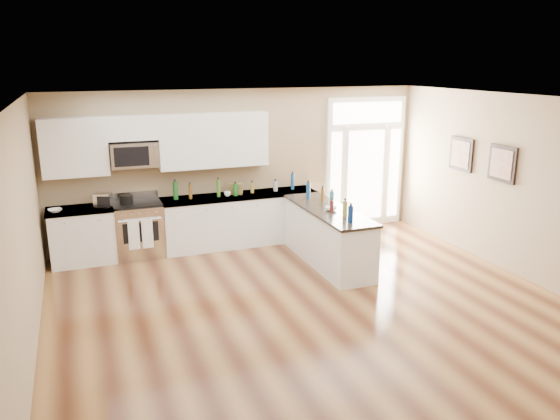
% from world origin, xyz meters
% --- Properties ---
extents(ground, '(8.00, 8.00, 0.00)m').
position_xyz_m(ground, '(0.00, 0.00, 0.00)').
color(ground, '#4A2614').
extents(room_shell, '(8.00, 8.00, 8.00)m').
position_xyz_m(room_shell, '(0.00, 0.00, 1.71)').
color(room_shell, '#9B8562').
rests_on(room_shell, ground).
extents(back_cabinet_left, '(1.10, 0.66, 0.94)m').
position_xyz_m(back_cabinet_left, '(-2.87, 3.69, 0.44)').
color(back_cabinet_left, white).
rests_on(back_cabinet_left, ground).
extents(back_cabinet_right, '(2.85, 0.66, 0.94)m').
position_xyz_m(back_cabinet_right, '(-0.16, 3.69, 0.44)').
color(back_cabinet_right, white).
rests_on(back_cabinet_right, ground).
extents(peninsula_cabinet, '(0.69, 2.32, 0.94)m').
position_xyz_m(peninsula_cabinet, '(0.93, 2.24, 0.43)').
color(peninsula_cabinet, white).
rests_on(peninsula_cabinet, ground).
extents(upper_cabinet_left, '(1.04, 0.33, 0.95)m').
position_xyz_m(upper_cabinet_left, '(-2.88, 3.83, 1.93)').
color(upper_cabinet_left, white).
rests_on(upper_cabinet_left, room_shell).
extents(upper_cabinet_right, '(1.94, 0.33, 0.95)m').
position_xyz_m(upper_cabinet_right, '(-0.57, 3.83, 1.93)').
color(upper_cabinet_right, white).
rests_on(upper_cabinet_right, room_shell).
extents(upper_cabinet_short, '(0.82, 0.33, 0.40)m').
position_xyz_m(upper_cabinet_short, '(-1.95, 3.83, 2.20)').
color(upper_cabinet_short, white).
rests_on(upper_cabinet_short, room_shell).
extents(microwave, '(0.78, 0.41, 0.42)m').
position_xyz_m(microwave, '(-1.95, 3.80, 1.76)').
color(microwave, silver).
rests_on(microwave, room_shell).
extents(entry_door, '(1.70, 0.10, 2.60)m').
position_xyz_m(entry_door, '(2.55, 3.95, 1.30)').
color(entry_door, white).
rests_on(entry_door, ground).
extents(wall_art_near, '(0.05, 0.58, 0.58)m').
position_xyz_m(wall_art_near, '(3.47, 2.20, 1.70)').
color(wall_art_near, black).
rests_on(wall_art_near, room_shell).
extents(wall_art_far, '(0.05, 0.58, 0.58)m').
position_xyz_m(wall_art_far, '(3.47, 1.20, 1.70)').
color(wall_art_far, black).
rests_on(wall_art_far, room_shell).
extents(kitchen_range, '(0.80, 0.70, 1.08)m').
position_xyz_m(kitchen_range, '(-1.97, 3.69, 0.48)').
color(kitchen_range, silver).
rests_on(kitchen_range, ground).
extents(stockpot, '(0.28, 0.28, 0.17)m').
position_xyz_m(stockpot, '(-2.14, 3.67, 1.04)').
color(stockpot, black).
rests_on(stockpot, kitchen_range).
extents(toaster_oven, '(0.32, 0.29, 0.23)m').
position_xyz_m(toaster_oven, '(-2.51, 3.66, 1.05)').
color(toaster_oven, silver).
rests_on(toaster_oven, back_cabinet_left).
extents(cardboard_box, '(0.29, 0.26, 0.20)m').
position_xyz_m(cardboard_box, '(-0.20, 3.76, 1.04)').
color(cardboard_box, brown).
rests_on(cardboard_box, back_cabinet_right).
extents(bowl_left, '(0.26, 0.26, 0.05)m').
position_xyz_m(bowl_left, '(-3.26, 3.58, 0.97)').
color(bowl_left, white).
rests_on(bowl_left, back_cabinet_left).
extents(bowl_peninsula, '(0.22, 0.22, 0.06)m').
position_xyz_m(bowl_peninsula, '(0.92, 2.12, 0.97)').
color(bowl_peninsula, white).
rests_on(bowl_peninsula, peninsula_cabinet).
extents(cup_counter, '(0.12, 0.12, 0.09)m').
position_xyz_m(cup_counter, '(-0.40, 3.63, 0.98)').
color(cup_counter, white).
rests_on(cup_counter, back_cabinet_right).
extents(counter_bottles, '(2.42, 2.42, 0.32)m').
position_xyz_m(counter_bottles, '(0.25, 3.00, 1.07)').
color(counter_bottles, '#19591E').
rests_on(counter_bottles, back_cabinet_right).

